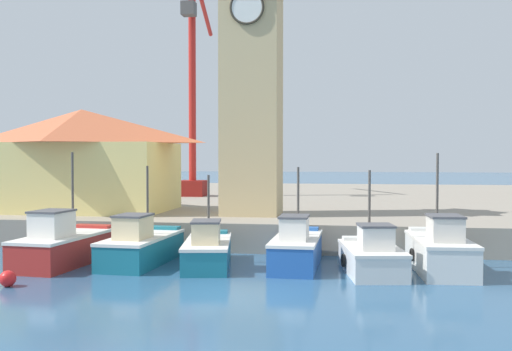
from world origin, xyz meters
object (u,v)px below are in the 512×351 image
at_px(fishing_boat_far_left, 64,245).
at_px(fishing_boat_left_inner, 207,250).
at_px(fishing_boat_mid_left, 296,248).
at_px(fishing_boat_left_outer, 141,246).
at_px(warehouse_left, 82,159).
at_px(port_crane_near, 193,110).
at_px(fishing_boat_mid_right, 440,251).
at_px(mooring_buoy, 8,279).
at_px(clock_tower, 252,68).
at_px(fishing_boat_center, 372,256).

distance_m(fishing_boat_far_left, fishing_boat_left_inner, 5.93).
bearing_deg(fishing_boat_mid_left, fishing_boat_left_outer, -177.39).
xyz_separation_m(fishing_boat_left_outer, warehouse_left, (-6.47, 8.39, 3.55)).
xyz_separation_m(fishing_boat_left_outer, port_crane_near, (-3.45, 21.54, 7.30)).
bearing_deg(fishing_boat_left_outer, fishing_boat_mid_left, 2.61).
bearing_deg(fishing_boat_mid_right, fishing_boat_far_left, -177.11).
distance_m(fishing_boat_mid_left, mooring_buoy, 10.72).
bearing_deg(mooring_buoy, clock_tower, 62.66).
xyz_separation_m(fishing_boat_left_outer, clock_tower, (3.42, 7.53, 8.35)).
xyz_separation_m(fishing_boat_center, mooring_buoy, (-12.33, -4.21, -0.39)).
height_order(fishing_boat_left_inner, fishing_boat_mid_right, fishing_boat_mid_right).
distance_m(fishing_boat_far_left, fishing_boat_mid_left, 9.51).
height_order(fishing_boat_center, port_crane_near, port_crane_near).
xyz_separation_m(fishing_boat_center, clock_tower, (-5.92, 8.19, 8.41)).
bearing_deg(mooring_buoy, fishing_boat_center, 18.84).
relative_size(fishing_boat_left_outer, clock_tower, 0.32).
xyz_separation_m(fishing_boat_far_left, fishing_boat_left_inner, (5.90, 0.54, -0.12)).
xyz_separation_m(port_crane_near, mooring_buoy, (0.45, -26.41, -7.75)).
distance_m(fishing_boat_mid_right, port_crane_near, 27.39).
relative_size(warehouse_left, port_crane_near, 0.57).
bearing_deg(fishing_boat_left_inner, fishing_boat_mid_right, 1.38).
distance_m(fishing_boat_left_inner, warehouse_left, 13.15).
distance_m(fishing_boat_left_outer, fishing_boat_mid_left, 6.40).
height_order(fishing_boat_mid_left, fishing_boat_center, fishing_boat_mid_left).
bearing_deg(fishing_boat_center, fishing_boat_mid_left, 162.05).
xyz_separation_m(fishing_boat_left_inner, fishing_boat_mid_right, (9.10, 0.22, 0.13)).
height_order(fishing_boat_left_inner, warehouse_left, warehouse_left).
height_order(fishing_boat_mid_left, mooring_buoy, fishing_boat_mid_left).
distance_m(clock_tower, mooring_buoy, 16.50).
distance_m(fishing_boat_far_left, clock_tower, 13.35).
relative_size(fishing_boat_left_inner, warehouse_left, 0.50).
height_order(fishing_boat_far_left, mooring_buoy, fishing_boat_far_left).
xyz_separation_m(warehouse_left, mooring_buoy, (3.48, -13.26, -4.01)).
bearing_deg(port_crane_near, clock_tower, -63.90).
height_order(fishing_boat_left_outer, fishing_boat_left_inner, fishing_boat_left_outer).
distance_m(warehouse_left, port_crane_near, 14.00).
bearing_deg(fishing_boat_mid_left, fishing_boat_center, -17.95).
relative_size(fishing_boat_mid_left, fishing_boat_center, 1.13).
bearing_deg(port_crane_near, fishing_boat_far_left, -89.00).
bearing_deg(fishing_boat_far_left, fishing_boat_left_inner, 5.21).
bearing_deg(fishing_boat_left_outer, warehouse_left, 127.65).
relative_size(fishing_boat_far_left, fishing_boat_left_outer, 1.03).
bearing_deg(fishing_boat_mid_left, mooring_buoy, -151.20).
xyz_separation_m(fishing_boat_far_left, warehouse_left, (-3.41, 9.08, 3.49)).
distance_m(fishing_boat_center, fishing_boat_mid_right, 2.70).
relative_size(fishing_boat_mid_right, clock_tower, 0.31).
relative_size(fishing_boat_far_left, mooring_buoy, 9.71).
distance_m(fishing_boat_mid_right, mooring_buoy, 15.74).
xyz_separation_m(fishing_boat_mid_left, fishing_boat_mid_right, (5.55, -0.23, 0.05)).
bearing_deg(fishing_boat_mid_right, fishing_boat_center, -164.35).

